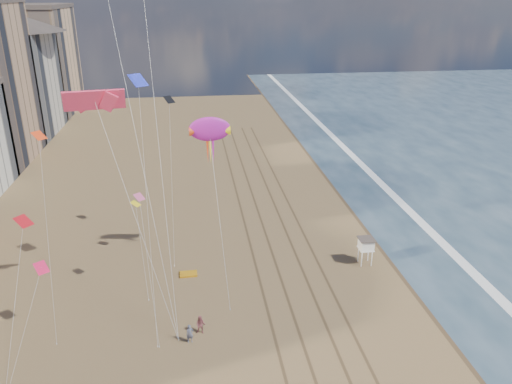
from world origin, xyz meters
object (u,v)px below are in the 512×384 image
show_kite (210,130)px  kite_flyer_b (201,325)px  lifeguard_stand (366,244)px  grounded_kite (189,274)px  kite_flyer_a (190,334)px

show_kite → kite_flyer_b: 20.24m
lifeguard_stand → kite_flyer_b: 22.17m
grounded_kite → show_kite: 16.50m
grounded_kite → lifeguard_stand: bearing=-2.2°
lifeguard_stand → show_kite: 22.33m
show_kite → grounded_kite: bearing=-139.3°
lifeguard_stand → grounded_kite: 20.73m
show_kite → kite_flyer_b: show_kite is taller
show_kite → kite_flyer_a: size_ratio=10.26×
kite_flyer_a → kite_flyer_b: size_ratio=0.98×
lifeguard_stand → kite_flyer_a: size_ratio=1.78×
show_kite → kite_flyer_a: (-3.01, -14.44, -15.17)m
lifeguard_stand → kite_flyer_a: bearing=-150.6°
kite_flyer_a → lifeguard_stand: bearing=14.7°
grounded_kite → kite_flyer_a: (0.06, -11.80, 0.82)m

